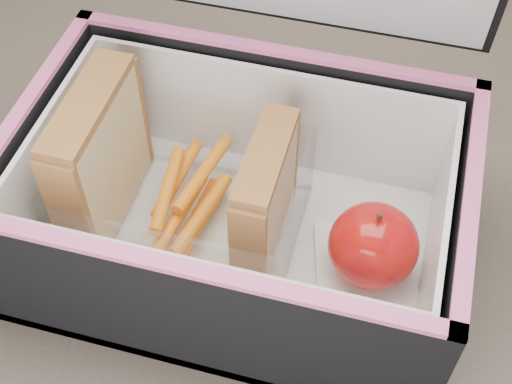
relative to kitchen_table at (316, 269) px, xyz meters
The scene contains 8 objects.
kitchen_table is the anchor object (origin of this frame).
lunch_bag 0.18m from the kitchen_table, 135.70° to the right, with size 0.31×0.25×0.31m.
plastic_tub 0.18m from the kitchen_table, 151.33° to the right, with size 0.17×0.12×0.07m, color white, non-canonical shape.
sandwich_left 0.24m from the kitchen_table, 161.51° to the right, with size 0.03×0.10×0.12m.
sandwich_right 0.17m from the kitchen_table, 123.73° to the right, with size 0.03×0.09×0.10m.
carrot_sticks 0.17m from the kitchen_table, 152.04° to the right, with size 0.05×0.14×0.03m.
paper_napkin 0.13m from the kitchen_table, 54.35° to the right, with size 0.07×0.08×0.01m, color white.
red_apple 0.16m from the kitchen_table, 54.35° to the right, with size 0.07×0.07×0.07m.
Camera 1 is at (0.04, -0.36, 1.21)m, focal length 50.00 mm.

